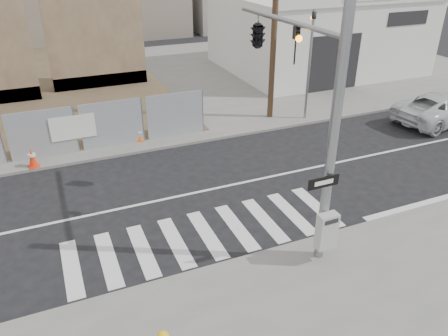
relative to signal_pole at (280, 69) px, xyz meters
name	(u,v)px	position (x,y,z in m)	size (l,w,h in m)	color
ground	(182,196)	(-2.49, 2.05, -4.78)	(100.00, 100.00, 0.00)	black
sidewalk_far	(111,87)	(-2.49, 16.05, -4.72)	(50.00, 20.00, 0.12)	slate
signal_pole	(280,69)	(0.00, 0.00, 0.00)	(0.96, 5.87, 7.00)	gray
far_signal_pole	(311,50)	(5.51, 6.65, -1.30)	(0.16, 0.20, 5.60)	gray
concrete_wall_right	(95,31)	(-2.99, 16.13, -1.40)	(5.50, 1.30, 8.00)	brown
auto_shop	(316,32)	(11.50, 15.01, -2.25)	(12.00, 10.20, 5.95)	silver
utility_pole_right	(275,11)	(4.01, 7.55, 0.42)	(1.60, 0.28, 10.00)	#493322
suv	(442,108)	(11.56, 3.84, -4.05)	(2.43, 5.27, 1.47)	silver
traffic_cone_c	(32,158)	(-7.21, 6.27, -4.28)	(0.48, 0.48, 0.77)	#F7310D
traffic_cone_d	(139,134)	(-2.77, 7.12, -4.34)	(0.44, 0.44, 0.66)	#EC560C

